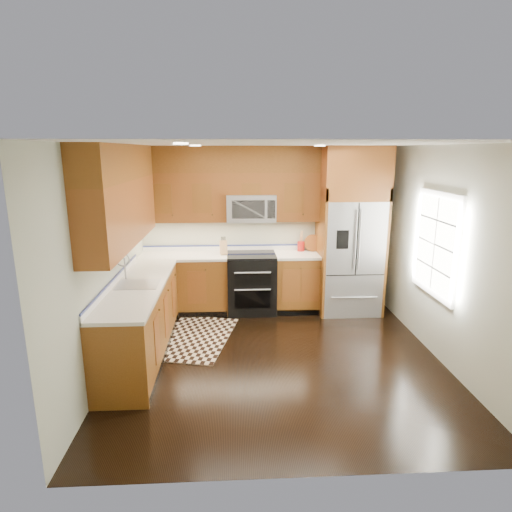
{
  "coord_description": "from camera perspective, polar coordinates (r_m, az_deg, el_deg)",
  "views": [
    {
      "loc": [
        -0.53,
        -4.85,
        2.53
      ],
      "look_at": [
        -0.24,
        0.6,
        1.18
      ],
      "focal_mm": 30.0,
      "sensor_mm": 36.0,
      "label": 1
    }
  ],
  "objects": [
    {
      "name": "ground",
      "position": [
        5.5,
        2.9,
        -13.53
      ],
      "size": [
        4.0,
        4.0,
        0.0
      ],
      "primitive_type": "plane",
      "color": "black",
      "rests_on": "ground"
    },
    {
      "name": "wall_back",
      "position": [
        6.98,
        1.33,
        3.74
      ],
      "size": [
        4.0,
        0.02,
        2.6
      ],
      "primitive_type": "cube",
      "color": "#AFB4A2",
      "rests_on": "ground"
    },
    {
      "name": "wall_left",
      "position": [
        5.21,
        -19.35,
        -0.55
      ],
      "size": [
        0.02,
        4.0,
        2.6
      ],
      "primitive_type": "cube",
      "color": "#AFB4A2",
      "rests_on": "ground"
    },
    {
      "name": "wall_right",
      "position": [
        5.61,
        23.84,
        0.02
      ],
      "size": [
        0.02,
        4.0,
        2.6
      ],
      "primitive_type": "cube",
      "color": "#AFB4A2",
      "rests_on": "ground"
    },
    {
      "name": "window",
      "position": [
        5.75,
        22.86,
        1.46
      ],
      "size": [
        0.04,
        1.1,
        1.3
      ],
      "color": "white",
      "rests_on": "ground"
    },
    {
      "name": "base_cabinets",
      "position": [
        6.15,
        -9.49,
        -6.06
      ],
      "size": [
        2.85,
        3.0,
        0.9
      ],
      "color": "brown",
      "rests_on": "ground"
    },
    {
      "name": "countertop",
      "position": [
        6.11,
        -8.22,
        -1.54
      ],
      "size": [
        2.86,
        3.01,
        0.04
      ],
      "color": "white",
      "rests_on": "base_cabinets"
    },
    {
      "name": "upper_cabinets",
      "position": [
        5.99,
        -9.12,
        8.89
      ],
      "size": [
        2.85,
        3.0,
        1.15
      ],
      "color": "brown",
      "rests_on": "ground"
    },
    {
      "name": "range",
      "position": [
        6.84,
        -0.59,
        -3.64
      ],
      "size": [
        0.76,
        0.67,
        0.95
      ],
      "color": "black",
      "rests_on": "ground"
    },
    {
      "name": "microwave",
      "position": [
        6.71,
        -0.67,
        6.44
      ],
      "size": [
        0.76,
        0.4,
        0.42
      ],
      "color": "#B2B2B7",
      "rests_on": "ground"
    },
    {
      "name": "refrigerator",
      "position": [
        6.85,
        12.5,
        3.24
      ],
      "size": [
        0.98,
        0.75,
        2.6
      ],
      "color": "#B2B2B7",
      "rests_on": "ground"
    },
    {
      "name": "sink_faucet",
      "position": [
        5.44,
        -15.76,
        -3.06
      ],
      "size": [
        0.54,
        0.44,
        0.37
      ],
      "color": "#B2B2B7",
      "rests_on": "countertop"
    },
    {
      "name": "rug",
      "position": [
        6.09,
        -8.03,
        -10.72
      ],
      "size": [
        1.2,
        1.64,
        0.01
      ],
      "primitive_type": "cube",
      "rotation": [
        0.0,
        0.0,
        -0.22
      ],
      "color": "black",
      "rests_on": "ground"
    },
    {
      "name": "knife_block",
      "position": [
        6.72,
        -4.37,
        1.19
      ],
      "size": [
        0.12,
        0.16,
        0.28
      ],
      "color": "tan",
      "rests_on": "countertop"
    },
    {
      "name": "utensil_crock",
      "position": [
        6.97,
        6.02,
        1.59
      ],
      "size": [
        0.12,
        0.12,
        0.33
      ],
      "color": "#A61814",
      "rests_on": "countertop"
    },
    {
      "name": "cutting_board",
      "position": [
        7.01,
        7.53,
        0.73
      ],
      "size": [
        0.31,
        0.31,
        0.02
      ],
      "primitive_type": "cylinder",
      "rotation": [
        0.0,
        0.0,
        -0.12
      ],
      "color": "brown",
      "rests_on": "countertop"
    }
  ]
}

